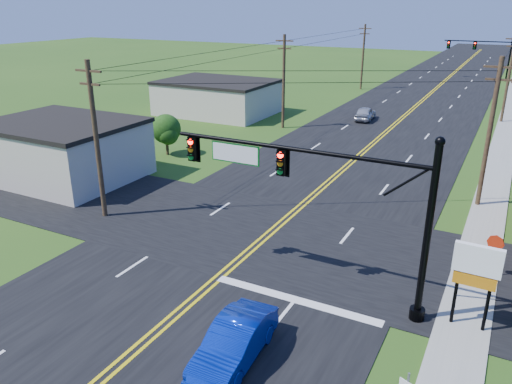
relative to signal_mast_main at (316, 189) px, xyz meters
The scene contains 18 objects.
ground 10.27m from the signal_mast_main, 118.47° to the right, with size 260.00×260.00×0.00m, color #284C15.
road_main 42.49m from the signal_mast_main, 95.90° to the left, with size 16.00×220.00×0.04m, color black.
road_cross 7.56m from the signal_mast_main, 137.32° to the left, with size 70.00×10.00×0.04m, color black.
sidewalk 32.93m from the signal_mast_main, 79.10° to the left, with size 2.00×160.00×0.08m, color gray.
signal_mast_main is the anchor object (origin of this frame).
signal_mast_far 72.00m from the signal_mast_main, 89.92° to the left, with size 10.98×0.60×7.48m.
cream_bldg_near 22.33m from the signal_mast_main, 164.29° to the left, with size 10.20×8.20×4.10m.
cream_bldg_far 38.12m from the signal_mast_main, 127.88° to the left, with size 12.20×9.20×3.70m.
utility_pole_left_a 13.98m from the signal_mast_main, behind, with size 1.80×0.28×9.00m.
utility_pole_left_b 30.34m from the signal_mast_main, 117.14° to the left, with size 1.80×0.28×9.00m.
utility_pole_left_c 55.74m from the signal_mast_main, 104.37° to the left, with size 1.80×0.28×9.00m.
utility_pole_right_a 15.03m from the signal_mast_main, 68.69° to the left, with size 1.80×0.28×9.00m.
utility_pole_right_b 40.37m from the signal_mast_main, 82.22° to the left, with size 1.80×0.28×9.00m.
tree_left 23.22m from the signal_mast_main, 142.64° to the left, with size 2.40×2.40×3.37m.
blue_car 6.82m from the signal_mast_main, 97.50° to the right, with size 1.56×4.49×1.48m, color #07229F.
distant_car 35.24m from the signal_mast_main, 102.36° to the left, with size 1.68×4.19×1.43m, color #B5B5BA.
stop_sign 8.95m from the signal_mast_main, 35.67° to the left, with size 0.75×0.22×2.14m.
pylon_sign 6.66m from the signal_mast_main, ahead, with size 1.72×0.28×3.53m.
Camera 1 is at (10.91, -9.78, 11.80)m, focal length 35.00 mm.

